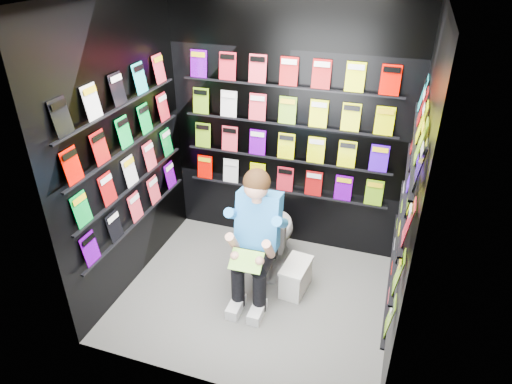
% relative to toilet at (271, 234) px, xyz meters
% --- Properties ---
extents(floor, '(2.40, 2.40, 0.00)m').
position_rel_toilet_xyz_m(floor, '(0.00, -0.50, -0.37)').
color(floor, '#585856').
rests_on(floor, ground).
extents(wall_back, '(2.40, 0.04, 2.60)m').
position_rel_toilet_xyz_m(wall_back, '(0.00, 0.50, 0.93)').
color(wall_back, black).
rests_on(wall_back, floor).
extents(wall_front, '(2.40, 0.04, 2.60)m').
position_rel_toilet_xyz_m(wall_front, '(0.00, -1.50, 0.93)').
color(wall_front, black).
rests_on(wall_front, floor).
extents(wall_left, '(0.04, 2.00, 2.60)m').
position_rel_toilet_xyz_m(wall_left, '(-1.20, -0.50, 0.93)').
color(wall_left, black).
rests_on(wall_left, floor).
extents(wall_right, '(0.04, 2.00, 2.60)m').
position_rel_toilet_xyz_m(wall_right, '(1.20, -0.50, 0.93)').
color(wall_right, black).
rests_on(wall_right, floor).
extents(comics_back, '(2.10, 0.06, 1.37)m').
position_rel_toilet_xyz_m(comics_back, '(0.00, 0.47, 0.94)').
color(comics_back, red).
rests_on(comics_back, wall_back).
extents(comics_left, '(0.06, 1.70, 1.37)m').
position_rel_toilet_xyz_m(comics_left, '(-1.17, -0.50, 0.94)').
color(comics_left, red).
rests_on(comics_left, wall_left).
extents(comics_right, '(0.06, 1.70, 1.37)m').
position_rel_toilet_xyz_m(comics_right, '(1.17, -0.50, 0.94)').
color(comics_right, red).
rests_on(comics_right, wall_right).
extents(toilet, '(0.45, 0.76, 0.73)m').
position_rel_toilet_xyz_m(toilet, '(0.00, 0.00, 0.00)').
color(toilet, white).
rests_on(toilet, floor).
extents(longbox, '(0.24, 0.38, 0.27)m').
position_rel_toilet_xyz_m(longbox, '(0.33, -0.30, -0.23)').
color(longbox, silver).
rests_on(longbox, floor).
extents(longbox_lid, '(0.26, 0.40, 0.03)m').
position_rel_toilet_xyz_m(longbox_lid, '(0.33, -0.30, -0.08)').
color(longbox_lid, silver).
rests_on(longbox_lid, longbox).
extents(reader, '(0.55, 0.78, 1.40)m').
position_rel_toilet_xyz_m(reader, '(0.00, -0.38, 0.40)').
color(reader, blue).
rests_on(reader, toilet).
extents(held_comic, '(0.28, 0.17, 0.12)m').
position_rel_toilet_xyz_m(held_comic, '(0.00, -0.73, 0.21)').
color(held_comic, green).
rests_on(held_comic, reader).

